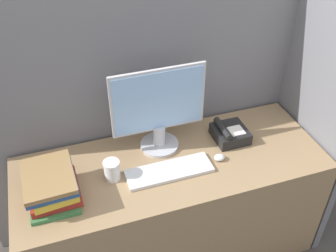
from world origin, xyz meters
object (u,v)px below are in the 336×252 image
coffee_cup (112,170)px  book_stack (52,187)px  mouse (219,158)px  desk_telephone (230,133)px  keyboard (169,171)px  monitor (159,112)px

coffee_cup → book_stack: size_ratio=0.36×
mouse → desk_telephone: (0.13, 0.15, 0.02)m
keyboard → mouse: (0.29, 0.00, 0.01)m
keyboard → desk_telephone: desk_telephone is taller
book_stack → desk_telephone: book_stack is taller
monitor → coffee_cup: (-0.30, -0.17, -0.18)m
monitor → desk_telephone: 0.45m
book_stack → keyboard: bearing=-1.1°
mouse → coffee_cup: 0.58m
book_stack → desk_telephone: size_ratio=1.60×
monitor → keyboard: size_ratio=1.12×
desk_telephone → monitor: bearing=170.4°
keyboard → desk_telephone: (0.42, 0.15, 0.03)m
coffee_cup → book_stack: (-0.30, -0.04, 0.02)m
keyboard → book_stack: (-0.59, 0.01, 0.07)m
monitor → mouse: monitor is taller
coffee_cup → book_stack: 0.30m
keyboard → coffee_cup: coffee_cup is taller
keyboard → coffee_cup: bearing=169.2°
keyboard → desk_telephone: bearing=20.0°
monitor → mouse: (0.27, -0.22, -0.22)m
monitor → desk_telephone: monitor is taller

